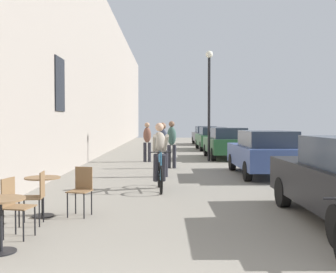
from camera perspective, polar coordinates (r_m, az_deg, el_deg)
building_facade_left at (r=17.21m, az=-12.70°, el=10.75°), size 0.54×68.00×8.73m
cafe_table_near at (r=5.88m, az=-22.38°, el=-9.90°), size 0.64×0.64×0.72m
cafe_chair_near_toward_street at (r=6.55m, az=-20.66°, el=-8.70°), size 0.45×0.45×0.89m
cafe_table_mid at (r=7.85m, az=-17.12°, el=-6.89°), size 0.64×0.64×0.72m
cafe_chair_mid_toward_street at (r=7.75m, az=-12.01°, el=-6.98°), size 0.46×0.46×0.89m
cafe_chair_mid_toward_wall at (r=7.24m, az=-17.96°, el=-7.66°), size 0.41×0.41×0.89m
cyclist_on_bicycle at (r=10.46m, az=-1.17°, el=-3.01°), size 0.52×1.76×1.74m
pedestrian_near at (r=12.87m, az=-0.76°, el=-1.37°), size 0.38×0.30×1.72m
pedestrian_mid at (r=15.29m, az=0.51°, el=-0.73°), size 0.35×0.26×1.77m
pedestrian_far at (r=17.80m, az=-2.93°, el=-0.44°), size 0.36×0.26×1.72m
street_lamp at (r=18.32m, az=5.76°, el=6.30°), size 0.32×0.32×4.90m
parked_car_second at (r=13.51m, az=13.23°, el=-2.17°), size 1.74×4.10×1.46m
parked_car_third at (r=19.69m, az=8.12°, el=-0.83°), size 1.83×4.19×1.48m
parked_car_fourth at (r=25.86m, az=6.09°, el=-0.20°), size 1.78×4.09×1.45m
parked_car_fifth at (r=32.06m, az=5.18°, el=0.21°), size 1.81×4.10×1.44m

